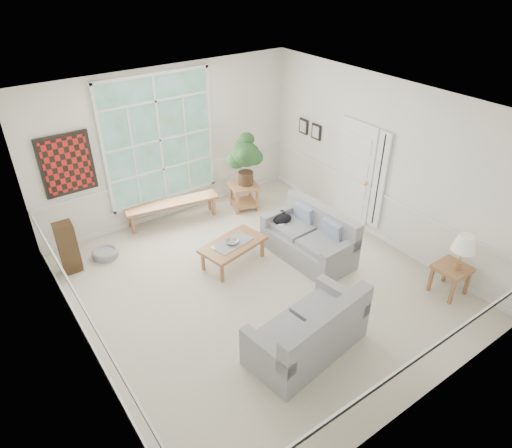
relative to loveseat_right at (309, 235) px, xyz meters
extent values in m
cube|color=beige|center=(-1.20, -0.14, -0.46)|extent=(5.50, 6.00, 0.01)
cube|color=white|center=(-1.20, -0.14, 2.55)|extent=(5.50, 6.00, 0.02)
cube|color=white|center=(-1.20, 2.86, 1.05)|extent=(5.50, 0.02, 3.00)
cube|color=white|center=(-1.20, -3.14, 1.05)|extent=(5.50, 0.02, 3.00)
cube|color=white|center=(-3.95, -0.14, 1.05)|extent=(0.02, 6.00, 3.00)
cube|color=white|center=(1.55, -0.14, 1.05)|extent=(0.02, 6.00, 3.00)
cube|color=white|center=(-1.40, 2.82, 1.20)|extent=(2.30, 0.08, 2.40)
cube|color=white|center=(1.51, 0.46, 0.60)|extent=(0.08, 0.90, 2.10)
cube|color=white|center=(1.51, -0.17, 0.70)|extent=(0.08, 0.26, 1.90)
cube|color=maroon|center=(-3.15, 2.81, 1.15)|extent=(0.90, 0.06, 1.10)
cube|color=black|center=(1.51, 1.61, 1.10)|extent=(0.04, 0.26, 0.32)
cube|color=black|center=(1.51, 2.01, 1.10)|extent=(0.04, 0.26, 0.32)
cube|color=gray|center=(0.00, 0.00, 0.00)|extent=(0.96, 1.72, 0.90)
cube|color=gray|center=(-1.48, -1.67, 0.00)|extent=(1.79, 1.09, 0.91)
cube|color=#98613C|center=(-1.21, 0.60, -0.24)|extent=(1.24, 0.84, 0.42)
imported|color=gray|center=(-1.22, 0.61, 0.01)|extent=(0.38, 0.38, 0.07)
cube|color=#98613C|center=(-1.42, 2.51, -0.23)|extent=(1.91, 0.68, 0.44)
cube|color=#98613C|center=(0.06, 2.13, -0.18)|extent=(0.68, 0.68, 0.55)
cube|color=#98613C|center=(1.20, -2.07, -0.20)|extent=(0.50, 0.50, 0.51)
cylinder|color=gray|center=(-2.99, 2.11, -0.38)|extent=(0.49, 0.49, 0.14)
cube|color=#3B2616|center=(-3.60, 2.04, 0.02)|extent=(0.31, 0.25, 0.95)
ellipsoid|color=black|center=(-0.13, 0.58, 0.10)|extent=(0.44, 0.38, 0.18)
camera|label=1|loc=(-4.66, -4.96, 4.43)|focal=32.00mm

